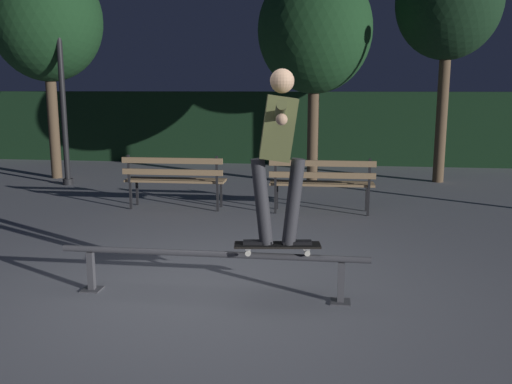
{
  "coord_description": "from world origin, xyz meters",
  "views": [
    {
      "loc": [
        1.06,
        -4.9,
        1.93
      ],
      "look_at": [
        0.3,
        0.74,
        0.85
      ],
      "focal_mm": 39.03,
      "sensor_mm": 36.0,
      "label": 1
    }
  ],
  "objects_px": {
    "tree_far_right": "(449,3)",
    "tree_far_left": "(47,21)",
    "grind_rail": "(212,261)",
    "tree_behind_benches": "(315,31)",
    "lamp_post_left": "(60,58)",
    "skateboard": "(277,246)",
    "skateboarder": "(278,142)",
    "park_bench_left_center": "(322,179)",
    "park_bench_leftmost": "(174,176)"
  },
  "relations": [
    {
      "from": "skateboarder",
      "to": "park_bench_left_center",
      "type": "bearing_deg",
      "value": 84.73
    },
    {
      "from": "grind_rail",
      "to": "tree_behind_benches",
      "type": "xyz_separation_m",
      "value": [
        0.71,
        6.19,
        2.63
      ]
    },
    {
      "from": "tree_far_left",
      "to": "skateboard",
      "type": "bearing_deg",
      "value": -49.58
    },
    {
      "from": "tree_behind_benches",
      "to": "grind_rail",
      "type": "bearing_deg",
      "value": -96.55
    },
    {
      "from": "tree_far_left",
      "to": "grind_rail",
      "type": "bearing_deg",
      "value": -52.93
    },
    {
      "from": "park_bench_leftmost",
      "to": "tree_far_left",
      "type": "distance_m",
      "value": 5.12
    },
    {
      "from": "grind_rail",
      "to": "tree_far_left",
      "type": "xyz_separation_m",
      "value": [
        -4.77,
        6.31,
        2.91
      ]
    },
    {
      "from": "grind_rail",
      "to": "skateboarder",
      "type": "distance_m",
      "value": 1.26
    },
    {
      "from": "park_bench_leftmost",
      "to": "tree_behind_benches",
      "type": "xyz_separation_m",
      "value": [
        2.09,
        2.58,
        2.44
      ]
    },
    {
      "from": "skateboarder",
      "to": "tree_far_right",
      "type": "distance_m",
      "value": 7.66
    },
    {
      "from": "skateboard",
      "to": "tree_behind_benches",
      "type": "bearing_deg",
      "value": 89.04
    },
    {
      "from": "skateboard",
      "to": "skateboarder",
      "type": "xyz_separation_m",
      "value": [
        0.0,
        0.0,
        0.94
      ]
    },
    {
      "from": "skateboarder",
      "to": "tree_far_left",
      "type": "bearing_deg",
      "value": 130.43
    },
    {
      "from": "tree_far_right",
      "to": "lamp_post_left",
      "type": "height_order",
      "value": "tree_far_right"
    },
    {
      "from": "grind_rail",
      "to": "tree_far_left",
      "type": "relative_size",
      "value": 0.64
    },
    {
      "from": "park_bench_left_center",
      "to": "lamp_post_left",
      "type": "height_order",
      "value": "lamp_post_left"
    },
    {
      "from": "tree_far_left",
      "to": "lamp_post_left",
      "type": "height_order",
      "value": "tree_far_left"
    },
    {
      "from": "skateboarder",
      "to": "tree_far_left",
      "type": "height_order",
      "value": "tree_far_left"
    },
    {
      "from": "skateboard",
      "to": "park_bench_left_center",
      "type": "bearing_deg",
      "value": 84.68
    },
    {
      "from": "tree_behind_benches",
      "to": "lamp_post_left",
      "type": "relative_size",
      "value": 1.07
    },
    {
      "from": "park_bench_leftmost",
      "to": "tree_far_right",
      "type": "height_order",
      "value": "tree_far_right"
    },
    {
      "from": "park_bench_leftmost",
      "to": "park_bench_left_center",
      "type": "xyz_separation_m",
      "value": [
        2.32,
        0.0,
        0.0
      ]
    },
    {
      "from": "skateboarder",
      "to": "tree_behind_benches",
      "type": "xyz_separation_m",
      "value": [
        0.1,
        6.18,
        1.53
      ]
    },
    {
      "from": "park_bench_leftmost",
      "to": "skateboarder",
      "type": "bearing_deg",
      "value": -61.13
    },
    {
      "from": "tree_far_right",
      "to": "tree_far_left",
      "type": "relative_size",
      "value": 1.04
    },
    {
      "from": "skateboard",
      "to": "tree_far_right",
      "type": "bearing_deg",
      "value": 68.79
    },
    {
      "from": "park_bench_left_center",
      "to": "tree_far_right",
      "type": "distance_m",
      "value": 5.0
    },
    {
      "from": "skateboard",
      "to": "park_bench_leftmost",
      "type": "height_order",
      "value": "park_bench_leftmost"
    },
    {
      "from": "skateboard",
      "to": "lamp_post_left",
      "type": "distance_m",
      "value": 7.55
    },
    {
      "from": "skateboard",
      "to": "park_bench_leftmost",
      "type": "bearing_deg",
      "value": 118.83
    },
    {
      "from": "grind_rail",
      "to": "tree_far_right",
      "type": "distance_m",
      "value": 8.25
    },
    {
      "from": "park_bench_left_center",
      "to": "lamp_post_left",
      "type": "relative_size",
      "value": 0.41
    },
    {
      "from": "park_bench_leftmost",
      "to": "park_bench_left_center",
      "type": "height_order",
      "value": "same"
    },
    {
      "from": "grind_rail",
      "to": "tree_far_right",
      "type": "relative_size",
      "value": 0.62
    },
    {
      "from": "grind_rail",
      "to": "lamp_post_left",
      "type": "relative_size",
      "value": 0.74
    },
    {
      "from": "grind_rail",
      "to": "tree_behind_benches",
      "type": "relative_size",
      "value": 0.69
    },
    {
      "from": "tree_far_right",
      "to": "tree_behind_benches",
      "type": "bearing_deg",
      "value": -165.09
    },
    {
      "from": "skateboarder",
      "to": "park_bench_leftmost",
      "type": "relative_size",
      "value": 0.97
    },
    {
      "from": "park_bench_left_center",
      "to": "tree_far_right",
      "type": "xyz_separation_m",
      "value": [
        2.33,
        3.26,
        3.0
      ]
    },
    {
      "from": "tree_behind_benches",
      "to": "lamp_post_left",
      "type": "xyz_separation_m",
      "value": [
        -4.85,
        -0.65,
        -0.49
      ]
    },
    {
      "from": "skateboard",
      "to": "lamp_post_left",
      "type": "height_order",
      "value": "lamp_post_left"
    },
    {
      "from": "park_bench_leftmost",
      "to": "tree_far_right",
      "type": "relative_size",
      "value": 0.34
    },
    {
      "from": "park_bench_leftmost",
      "to": "skateboard",
      "type": "bearing_deg",
      "value": -61.17
    },
    {
      "from": "tree_behind_benches",
      "to": "tree_far_left",
      "type": "bearing_deg",
      "value": 178.64
    },
    {
      "from": "park_bench_left_center",
      "to": "tree_far_left",
      "type": "xyz_separation_m",
      "value": [
        -5.71,
        2.71,
        2.72
      ]
    },
    {
      "from": "lamp_post_left",
      "to": "skateboarder",
      "type": "bearing_deg",
      "value": -49.4
    },
    {
      "from": "park_bench_left_center",
      "to": "tree_behind_benches",
      "type": "bearing_deg",
      "value": 95.16
    },
    {
      "from": "park_bench_left_center",
      "to": "tree_behind_benches",
      "type": "xyz_separation_m",
      "value": [
        -0.23,
        2.58,
        2.44
      ]
    },
    {
      "from": "grind_rail",
      "to": "skateboarder",
      "type": "relative_size",
      "value": 1.86
    },
    {
      "from": "skateboard",
      "to": "lamp_post_left",
      "type": "relative_size",
      "value": 0.21
    }
  ]
}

